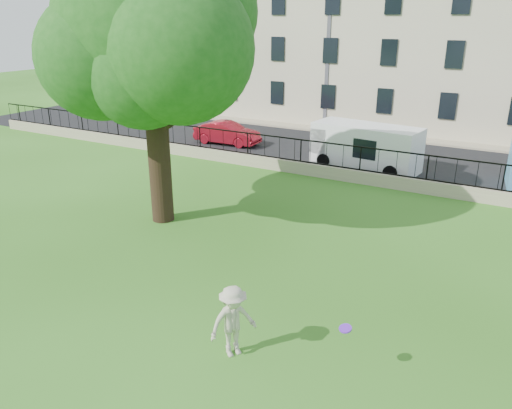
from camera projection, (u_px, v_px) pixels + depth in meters
The scene contains 11 objects.
ground at pixel (217, 302), 13.52m from camera, with size 120.00×120.00×0.00m, color #2C5F16.
retaining_wall at pixel (359, 176), 23.21m from camera, with size 50.00×0.40×0.60m, color gray.
iron_railing at pixel (360, 159), 22.91m from camera, with size 50.00×0.05×1.13m.
street at pixel (386, 159), 27.15m from camera, with size 60.00×9.00×0.01m, color black.
sidewalk at pixel (409, 139), 31.38m from camera, with size 60.00×1.40×0.12m, color gray.
building_row at pixel (440, 23), 33.59m from camera, with size 56.40×10.40×13.80m.
tree at pixel (148, 28), 16.74m from camera, with size 8.27×6.47×10.36m.
man at pixel (233, 321), 11.14m from camera, with size 1.12×0.65×1.74m, color #BCB699.
frisbee at pixel (345, 328), 10.31m from camera, with size 0.27×0.27×0.03m, color #6522C4.
red_sedan at pixel (227, 133), 30.17m from camera, with size 1.42×4.07×1.34m, color red.
white_van at pixel (366, 147), 25.12m from camera, with size 5.30×2.07×2.23m, color white.
Camera 1 is at (6.67, -9.70, 7.24)m, focal length 35.00 mm.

